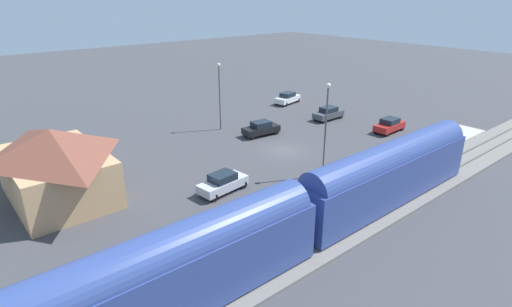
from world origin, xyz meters
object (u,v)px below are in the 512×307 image
sedan_red (390,125)px  sedan_silver (223,183)px  sedan_charcoal (328,113)px  sedan_white (288,98)px  station_building (55,163)px  light_pole_near_platform (326,120)px  pedestrian_on_platform (321,182)px  pedestrian_waiting_far (378,155)px  light_pole_lot_center (219,89)px  sedan_black (261,128)px  passenger_train (303,210)px

sedan_red → sedan_silver: (-0.10, 25.23, 0.00)m
sedan_charcoal → sedan_white: (9.60, -1.62, 0.00)m
station_building → sedan_red: (-7.76, -36.28, -2.28)m
sedan_red → light_pole_near_platform: 17.12m
station_building → pedestrian_on_platform: size_ratio=6.64×
pedestrian_waiting_far → light_pole_lot_center: bearing=14.1°
station_building → pedestrian_waiting_far: 29.11m
sedan_white → sedan_red: bearing=-179.7°
pedestrian_on_platform → sedan_silver: size_ratio=0.37×
sedan_red → sedan_silver: bearing=90.2°
sedan_black → sedan_silver: (-9.27, 12.27, 0.00)m
sedan_red → pedestrian_waiting_far: bearing=117.7°
station_building → sedan_white: (10.14, -36.19, -2.28)m
pedestrian_on_platform → sedan_charcoal: size_ratio=0.38×
sedan_charcoal → light_pole_near_platform: light_pole_near_platform is taller
passenger_train → light_pole_lot_center: size_ratio=4.73×
sedan_charcoal → sedan_white: 9.74m
station_building → sedan_silver: (-7.86, -11.05, -2.28)m
sedan_silver → station_building: bearing=54.6°
pedestrian_on_platform → sedan_white: (23.85, -19.13, -0.40)m
passenger_train → sedan_white: bearing=-42.6°
passenger_train → light_pole_near_platform: 12.26m
sedan_red → sedan_charcoal: bearing=11.7°
sedan_charcoal → sedan_red: 8.48m
sedan_black → sedan_silver: 15.38m
pedestrian_waiting_far → light_pole_near_platform: 7.35m
sedan_silver → sedan_white: bearing=-54.4°
pedestrian_on_platform → sedan_silver: bearing=45.8°
sedan_silver → light_pole_near_platform: size_ratio=0.53×
passenger_train → light_pole_lot_center: 26.72m
passenger_train → sedan_white: size_ratio=8.17×
pedestrian_on_platform → sedan_black: size_ratio=0.37×
sedan_charcoal → sedan_silver: 24.97m
pedestrian_waiting_far → sedan_white: (23.37, -10.32, -0.40)m
passenger_train → sedan_red: size_ratio=8.55×
sedan_white → light_pole_near_platform: bearing=143.1°
sedan_charcoal → sedan_red: size_ratio=0.99×
station_building → sedan_red: 37.18m
passenger_train → light_pole_lot_center: bearing=-23.5°
sedan_black → sedan_white: (8.74, -12.86, 0.00)m
sedan_charcoal → sedan_black: (0.86, 11.24, 0.00)m
sedan_red → passenger_train: bearing=111.5°
pedestrian_on_platform → sedan_charcoal: bearing=-50.9°
passenger_train → pedestrian_waiting_far: (4.78, -15.58, -1.58)m
passenger_train → station_building: station_building is taller
passenger_train → light_pole_near_platform: light_pole_near_platform is taller
sedan_charcoal → sedan_white: same height
pedestrian_waiting_far → light_pole_lot_center: light_pole_lot_center is taller
light_pole_near_platform → passenger_train: bearing=124.6°
sedan_white → light_pole_lot_center: (-3.74, 15.26, 4.27)m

